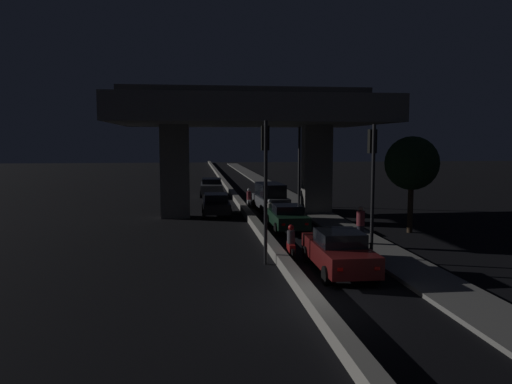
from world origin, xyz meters
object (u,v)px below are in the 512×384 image
Objects in this scene: car_grey_third at (270,196)px; car_dark_red_lead at (338,251)px; street_lamp at (294,141)px; car_grey_second_oncoming at (212,187)px; traffic_light_right_of_median at (372,169)px; car_black_lead_oncoming at (216,204)px; car_dark_green_second at (287,217)px; motorcycle_blue_filtering_mid at (270,214)px; pedestrian_on_sidewalk at (361,225)px; motorcycle_red_filtering_near at (291,245)px; motorcycle_white_filtering_far at (249,200)px; traffic_light_left_of_median at (265,168)px.

car_dark_red_lead is at bearing 177.30° from car_grey_third.
street_lamp is 10.60m from car_grey_second_oncoming.
traffic_light_right_of_median is 14.77m from car_black_lead_oncoming.
car_dark_green_second is 2.28m from motorcycle_blue_filtering_mid.
street_lamp is 10.90m from car_dark_green_second.
car_dark_red_lead reaches higher than car_dark_green_second.
traffic_light_right_of_median is 3.18× the size of pedestrian_on_sidewalk.
pedestrian_on_sidewalk is at bearing -172.03° from car_grey_third.
pedestrian_on_sidewalk is at bearing -89.14° from street_lamp.
motorcycle_red_filtering_near is (-1.09, -6.59, -0.13)m from car_dark_green_second.
car_grey_third is (-1.82, 14.98, -2.74)m from traffic_light_right_of_median.
pedestrian_on_sidewalk is (6.17, -10.59, 0.28)m from car_black_lead_oncoming.
motorcycle_white_filtering_far is 14.06m from pedestrian_on_sidewalk.
car_dark_red_lead is at bearing -179.64° from motorcycle_blue_filtering_mid.
car_dark_red_lead is at bearing 14.75° from car_black_lead_oncoming.
motorcycle_red_filtering_near is (1.16, 0.61, -3.21)m from traffic_light_left_of_median.
traffic_light_left_of_median is at bearing 4.54° from car_grey_second_oncoming.
motorcycle_white_filtering_far is (2.38, -8.62, -0.20)m from car_grey_second_oncoming.
car_dark_green_second is 5.19m from pedestrian_on_sidewalk.
street_lamp reaches higher than car_grey_second_oncoming.
motorcycle_blue_filtering_mid is at bearing 37.32° from car_black_lead_oncoming.
car_dark_red_lead is 2.48× the size of motorcycle_blue_filtering_mid.
traffic_light_right_of_median is at bearing -163.59° from car_dark_green_second.
car_grey_second_oncoming is (-5.55, 24.90, -2.93)m from traffic_light_right_of_median.
motorcycle_red_filtering_near is at bearing 171.91° from car_grey_third.
car_dark_red_lead reaches higher than car_grey_second_oncoming.
traffic_light_right_of_median reaches higher than car_grey_second_oncoming.
pedestrian_on_sidewalk is at bearing 30.45° from car_black_lead_oncoming.
traffic_light_right_of_median is 2.83× the size of motorcycle_blue_filtering_mid.
car_grey_second_oncoming is 2.78× the size of pedestrian_on_sidewalk.
car_grey_third reaches higher than pedestrian_on_sidewalk.
traffic_light_right_of_median reaches higher than motorcycle_white_filtering_far.
car_grey_third is 1.10× the size of car_black_lead_oncoming.
car_black_lead_oncoming is 2.22× the size of motorcycle_red_filtering_near.
traffic_light_right_of_median is 0.68× the size of street_lamp.
traffic_light_right_of_median is (4.33, 0.00, -0.08)m from traffic_light_left_of_median.
traffic_light_left_of_median reaches higher than motorcycle_white_filtering_far.
car_dark_green_second is at bearing 72.64° from traffic_light_left_of_median.
motorcycle_red_filtering_near is (-3.17, 0.61, -3.13)m from traffic_light_right_of_median.
car_dark_green_second is at bearing -103.52° from street_lamp.
pedestrian_on_sidewalk is at bearing -149.89° from car_dark_green_second.
street_lamp reaches higher than car_dark_red_lead.
car_black_lead_oncoming is 12.27m from pedestrian_on_sidewalk.
car_dark_red_lead is 16.57m from car_grey_third.
car_grey_second_oncoming is 2.47× the size of motorcycle_blue_filtering_mid.
car_dark_red_lead is at bearing -32.25° from traffic_light_left_of_median.
car_grey_third is (0.26, 7.78, 0.27)m from car_dark_green_second.
car_dark_green_second is at bearing 175.39° from car_grey_third.
pedestrian_on_sidewalk is (0.22, -14.31, -3.84)m from street_lamp.
car_dark_green_second is at bearing -5.27° from motorcycle_red_filtering_near.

